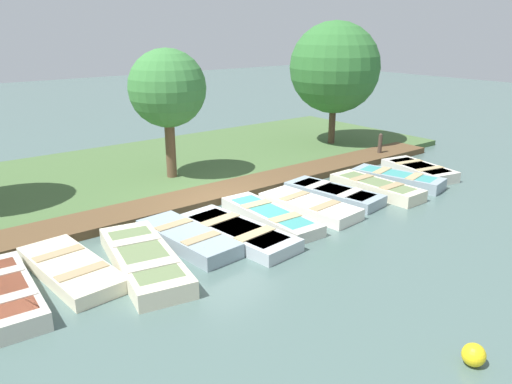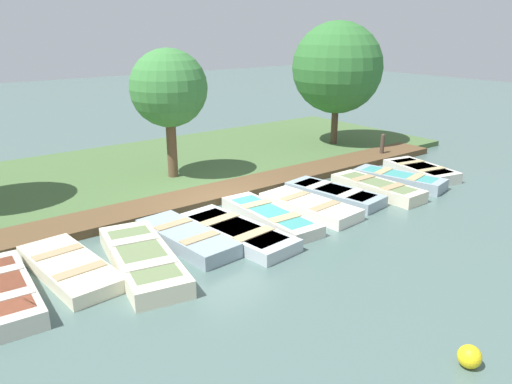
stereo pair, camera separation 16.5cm
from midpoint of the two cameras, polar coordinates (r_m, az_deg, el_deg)
name	(u,v)px [view 1 (the left image)]	position (r m, az deg, el deg)	size (l,w,h in m)	color
ground_plane	(228,210)	(14.49, -3.58, -2.04)	(80.00, 80.00, 0.00)	#4C6660
shore_bank	(149,169)	(18.60, -12.41, 2.58)	(8.00, 24.00, 0.21)	#476638
dock_walkway	(206,196)	(15.35, -6.02, -0.45)	(1.41, 20.67, 0.23)	brown
rowboat_0	(2,294)	(10.92, -27.46, -10.34)	(3.09, 1.30, 0.40)	beige
rowboat_1	(71,268)	(11.48, -20.80, -8.17)	(3.16, 1.43, 0.33)	beige
rowboat_2	(144,260)	(11.30, -13.10, -7.55)	(3.73, 1.84, 0.42)	beige
rowboat_3	(187,238)	(12.26, -8.24, -5.20)	(3.04, 1.33, 0.38)	#8C9EA8
rowboat_4	(237,232)	(12.53, -2.57, -4.59)	(3.50, 1.59, 0.34)	#B2BCC1
rowboat_5	(270,216)	(13.57, 1.28, -2.73)	(3.41, 1.07, 0.33)	beige
rowboat_6	(309,206)	(14.35, 5.78, -1.58)	(3.09, 1.45, 0.35)	silver
rowboat_7	(333,193)	(15.50, 8.54, -0.15)	(3.20, 1.56, 0.34)	#8C9EA8
rowboat_8	(376,187)	(16.27, 13.28, 0.55)	(3.08, 1.05, 0.39)	beige
rowboat_9	(397,179)	(17.37, 15.59, 1.49)	(3.12, 1.62, 0.39)	#8C9EA8
rowboat_10	(419,170)	(18.60, 17.88, 2.39)	(2.81, 1.68, 0.39)	beige
mooring_post_far	(380,146)	(20.53, 13.76, 5.15)	(0.16, 0.16, 1.02)	#47382D
buoy	(474,355)	(8.86, 23.11, -16.75)	(0.37, 0.37, 0.37)	yellow
park_tree_left	(167,89)	(16.55, -10.39, 11.49)	(2.51, 2.51, 4.42)	brown
park_tree_center	(335,68)	(21.53, 8.77, 13.86)	(3.75, 3.75, 5.28)	#4C3828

